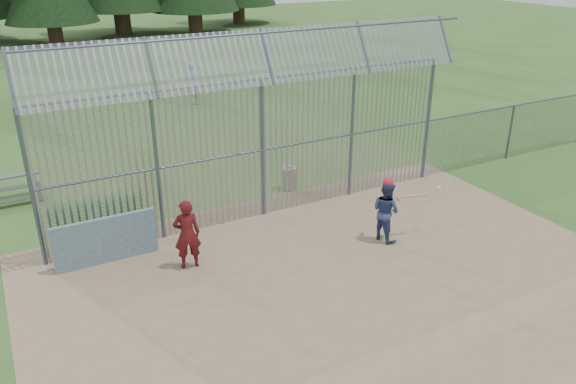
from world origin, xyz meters
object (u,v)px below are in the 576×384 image
batter (386,211)px  onlooker (187,234)px  dugout_wall (106,240)px  trash_can (289,178)px

batter → onlooker: 5.20m
onlooker → dugout_wall: bearing=-23.9°
dugout_wall → trash_can: dugout_wall is taller
dugout_wall → batter: 7.16m
batter → trash_can: batter is taller
onlooker → batter: bearing=178.4°
dugout_wall → batter: batter is taller
batter → onlooker: (-5.08, 1.12, 0.07)m
onlooker → trash_can: (4.45, 3.07, -0.53)m
batter → trash_can: size_ratio=2.01×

